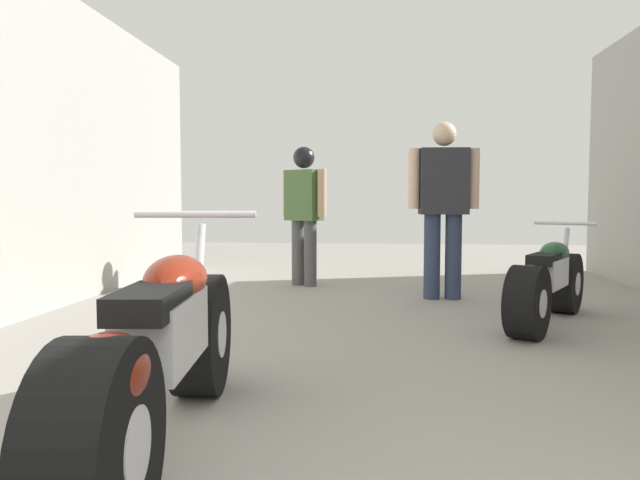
{
  "coord_description": "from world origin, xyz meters",
  "views": [
    {
      "loc": [
        0.01,
        -0.52,
        1.0
      ],
      "look_at": [
        -0.4,
        3.59,
        0.73
      ],
      "focal_mm": 33.35,
      "sensor_mm": 36.0,
      "label": 1
    }
  ],
  "objects_px": {
    "motorcycle_maroon_cruiser": "(161,357)",
    "motorcycle_black_naked": "(547,284)",
    "mechanic_in_blue": "(443,200)",
    "mechanic_with_helmet": "(304,203)"
  },
  "relations": [
    {
      "from": "motorcycle_maroon_cruiser",
      "to": "motorcycle_black_naked",
      "type": "bearing_deg",
      "value": 50.55
    },
    {
      "from": "motorcycle_black_naked",
      "to": "mechanic_with_helmet",
      "type": "xyz_separation_m",
      "value": [
        -2.22,
        2.01,
        0.64
      ]
    },
    {
      "from": "motorcycle_maroon_cruiser",
      "to": "motorcycle_black_naked",
      "type": "height_order",
      "value": "motorcycle_maroon_cruiser"
    },
    {
      "from": "motorcycle_maroon_cruiser",
      "to": "motorcycle_black_naked",
      "type": "xyz_separation_m",
      "value": [
        2.2,
        2.67,
        -0.06
      ]
    },
    {
      "from": "motorcycle_maroon_cruiser",
      "to": "mechanic_in_blue",
      "type": "bearing_deg",
      "value": 68.92
    },
    {
      "from": "motorcycle_black_naked",
      "to": "mechanic_with_helmet",
      "type": "distance_m",
      "value": 3.06
    },
    {
      "from": "motorcycle_maroon_cruiser",
      "to": "motorcycle_black_naked",
      "type": "relative_size",
      "value": 1.25
    },
    {
      "from": "motorcycle_maroon_cruiser",
      "to": "motorcycle_black_naked",
      "type": "distance_m",
      "value": 3.46
    },
    {
      "from": "motorcycle_maroon_cruiser",
      "to": "mechanic_with_helmet",
      "type": "bearing_deg",
      "value": 90.28
    },
    {
      "from": "mechanic_with_helmet",
      "to": "mechanic_in_blue",
      "type": "bearing_deg",
      "value": -27.62
    }
  ]
}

